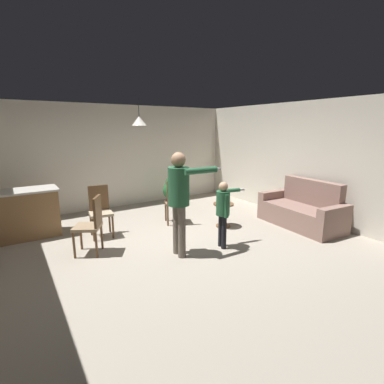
% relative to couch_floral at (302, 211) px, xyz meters
% --- Properties ---
extents(ground, '(7.68, 7.68, 0.00)m').
position_rel_couch_floral_xyz_m(ground, '(-2.68, 0.60, -0.33)').
color(ground, '#9E9384').
extents(wall_back, '(6.40, 0.10, 2.70)m').
position_rel_couch_floral_xyz_m(wall_back, '(-2.68, 3.80, 1.02)').
color(wall_back, silver).
rests_on(wall_back, ground).
extents(wall_right, '(0.10, 6.40, 2.70)m').
position_rel_couch_floral_xyz_m(wall_right, '(0.52, 0.60, 1.02)').
color(wall_right, silver).
rests_on(wall_right, ground).
extents(couch_floral, '(0.99, 1.86, 1.00)m').
position_rel_couch_floral_xyz_m(couch_floral, '(0.00, 0.00, 0.00)').
color(couch_floral, '#8C6B60').
rests_on(couch_floral, ground).
extents(kitchen_counter, '(1.26, 0.66, 0.95)m').
position_rel_couch_floral_xyz_m(kitchen_counter, '(-5.13, 2.51, 0.15)').
color(kitchen_counter, olive).
rests_on(kitchen_counter, ground).
extents(side_table_by_couch, '(0.44, 0.44, 0.52)m').
position_rel_couch_floral_xyz_m(side_table_by_couch, '(-1.49, 0.88, -0.00)').
color(side_table_by_couch, brown).
rests_on(side_table_by_couch, ground).
extents(person_adult, '(0.84, 0.52, 1.73)m').
position_rel_couch_floral_xyz_m(person_adult, '(-3.01, 0.17, 0.74)').
color(person_adult, '#60564C').
rests_on(person_adult, ground).
extents(person_child, '(0.64, 0.34, 1.20)m').
position_rel_couch_floral_xyz_m(person_child, '(-2.20, 0.03, 0.41)').
color(person_child, black).
rests_on(person_child, ground).
extents(dining_chair_by_counter, '(0.57, 0.57, 1.00)m').
position_rel_couch_floral_xyz_m(dining_chair_by_counter, '(-4.22, 1.03, 0.21)').
color(dining_chair_by_counter, brown).
rests_on(dining_chair_by_counter, ground).
extents(dining_chair_near_wall, '(0.54, 0.54, 1.00)m').
position_rel_couch_floral_xyz_m(dining_chair_near_wall, '(-2.27, 1.62, 0.21)').
color(dining_chair_near_wall, brown).
rests_on(dining_chair_near_wall, ground).
extents(dining_chair_centre_back, '(0.47, 0.47, 1.00)m').
position_rel_couch_floral_xyz_m(dining_chair_centre_back, '(-3.86, 1.80, 0.21)').
color(dining_chair_centre_back, brown).
rests_on(dining_chair_centre_back, ground).
extents(potted_plant_corner, '(0.54, 0.54, 0.82)m').
position_rel_couch_floral_xyz_m(potted_plant_corner, '(-1.56, 2.99, 0.12)').
color(potted_plant_corner, '#4C4742').
rests_on(potted_plant_corner, ground).
extents(spare_remote_on_table, '(0.09, 0.13, 0.04)m').
position_rel_couch_floral_xyz_m(spare_remote_on_table, '(-1.52, 0.85, 0.21)').
color(spare_remote_on_table, white).
rests_on(spare_remote_on_table, side_table_by_couch).
extents(ceiling_light_pendant, '(0.32, 0.32, 0.55)m').
position_rel_couch_floral_xyz_m(ceiling_light_pendant, '(-2.82, 2.15, 1.92)').
color(ceiling_light_pendant, silver).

